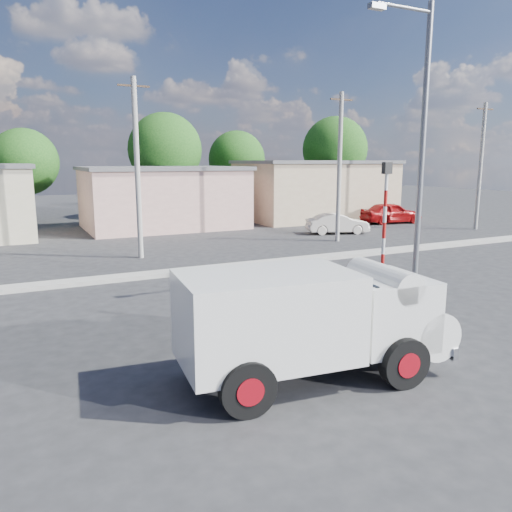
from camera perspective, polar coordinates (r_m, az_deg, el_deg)
name	(u,v)px	position (r m, az deg, el deg)	size (l,w,h in m)	color
ground_plane	(324,328)	(13.61, 7.80, -8.13)	(120.00, 120.00, 0.00)	#252528
median	(213,268)	(20.44, -4.88, -1.42)	(40.00, 0.80, 0.16)	#99968E
truck	(317,319)	(10.17, 6.93, -7.13)	(5.75, 2.69, 2.30)	black
bicycle	(295,322)	(12.60, 4.45, -7.52)	(0.58, 1.67, 0.88)	black
cyclist	(295,306)	(12.47, 4.48, -5.68)	(0.63, 0.41, 1.72)	silver
car_cream	(337,224)	(31.04, 9.28, 3.68)	(1.31, 3.76, 1.24)	beige
car_red	(391,213)	(37.09, 15.18, 4.79)	(1.77, 4.40, 1.50)	#9D0B0D
traffic_pole	(385,220)	(16.13, 14.48, 4.06)	(0.28, 0.18, 4.36)	red
streetlight	(419,142)	(16.45, 18.11, 12.27)	(2.34, 0.22, 9.00)	slate
building_row	(150,196)	(33.74, -12.05, 6.73)	(37.80, 7.30, 4.44)	#C5B995
tree_row	(161,153)	(40.59, -10.85, 11.46)	(43.62, 7.43, 8.42)	#38281E
utility_poles	(244,168)	(24.95, -1.43, 10.05)	(35.40, 0.24, 8.00)	#99968E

